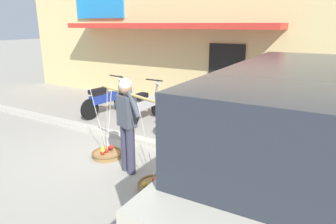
# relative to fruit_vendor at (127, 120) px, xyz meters

# --- Properties ---
(ground_plane) EXTENTS (90.00, 90.00, 0.00)m
(ground_plane) POSITION_rel_fruit_vendor_xyz_m (-0.51, 0.54, -0.98)
(ground_plane) COLOR #9E998C
(sidewalk_curb) EXTENTS (20.00, 0.24, 0.10)m
(sidewalk_curb) POSITION_rel_fruit_vendor_xyz_m (-0.51, 1.24, -0.93)
(sidewalk_curb) COLOR #BAB4A5
(sidewalk_curb) RESTS_ON ground
(fruit_vendor) EXTENTS (1.51, 0.56, 1.70)m
(fruit_vendor) POSITION_rel_fruit_vendor_xyz_m (0.00, 0.00, 0.00)
(fruit_vendor) COLOR #38384C
(fruit_vendor) RESTS_ON ground
(fruit_basket_left_side) EXTENTS (0.60, 0.60, 1.45)m
(fruit_basket_left_side) POSITION_rel_fruit_vendor_xyz_m (-0.75, 0.26, -0.90)
(fruit_basket_left_side) COLOR #9E7542
(fruit_basket_left_side) RESTS_ON ground
(fruit_basket_right_side) EXTENTS (0.60, 0.60, 1.45)m
(fruit_basket_right_side) POSITION_rel_fruit_vendor_xyz_m (0.75, -0.26, -0.90)
(fruit_basket_right_side) COLOR #9E7542
(fruit_basket_right_side) RESTS_ON ground
(motorcycle_nearest_shop) EXTENTS (0.54, 1.82, 1.09)m
(motorcycle_nearest_shop) POSITION_rel_fruit_vendor_xyz_m (-2.76, 2.48, -0.52)
(motorcycle_nearest_shop) COLOR black
(motorcycle_nearest_shop) RESTS_ON ground
(motorcycle_second_in_row) EXTENTS (0.54, 1.82, 1.09)m
(motorcycle_second_in_row) POSITION_rel_fruit_vendor_xyz_m (-1.40, 2.50, -0.52)
(motorcycle_second_in_row) COLOR black
(motorcycle_second_in_row) RESTS_ON ground
(motorcycle_third_in_row) EXTENTS (0.54, 1.81, 1.09)m
(motorcycle_third_in_row) POSITION_rel_fruit_vendor_xyz_m (-0.28, 2.50, -0.52)
(motorcycle_third_in_row) COLOR black
(motorcycle_third_in_row) RESTS_ON ground
(motorcycle_end_of_row) EXTENTS (0.54, 1.82, 1.09)m
(motorcycle_end_of_row) POSITION_rel_fruit_vendor_xyz_m (0.96, 2.69, -0.52)
(motorcycle_end_of_row) COLOR black
(motorcycle_end_of_row) RESTS_ON ground
(parked_truck) EXTENTS (2.23, 4.84, 2.10)m
(parked_truck) POSITION_rel_fruit_vendor_xyz_m (2.82, -0.19, 0.15)
(parked_truck) COLOR beige
(parked_truck) RESTS_ON ground
(storefront_building) EXTENTS (13.00, 6.00, 4.20)m
(storefront_building) POSITION_rel_fruit_vendor_xyz_m (-1.93, 7.25, 1.12)
(storefront_building) COLOR #DBC684
(storefront_building) RESTS_ON ground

